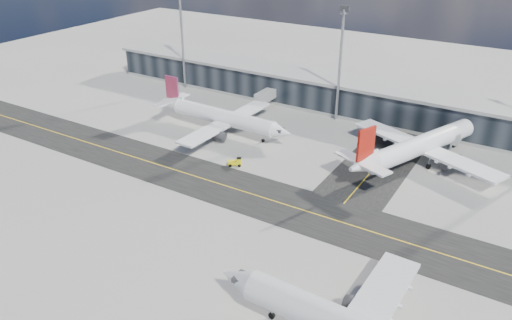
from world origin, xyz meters
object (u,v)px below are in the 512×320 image
at_px(airliner_redtail, 420,146).
at_px(baggage_tug, 236,162).
at_px(service_van, 386,134).
at_px(airliner_af, 222,117).

distance_m(airliner_redtail, baggage_tug, 39.28).
height_order(airliner_redtail, service_van, airliner_redtail).
bearing_deg(baggage_tug, airliner_redtail, 92.80).
xyz_separation_m(airliner_af, service_van, (35.74, 17.87, -3.09)).
height_order(airliner_af, airliner_redtail, airliner_redtail).
height_order(baggage_tug, service_van, baggage_tug).
relative_size(airliner_af, baggage_tug, 11.97).
relative_size(airliner_af, airliner_redtail, 0.95).
bearing_deg(service_van, baggage_tug, -162.29).
bearing_deg(airliner_af, service_van, 118.37).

